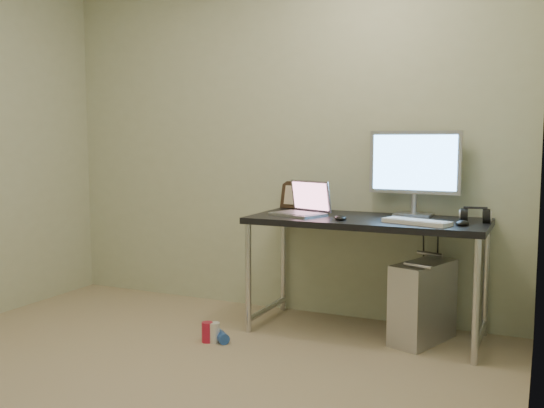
{
  "coord_description": "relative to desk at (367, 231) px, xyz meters",
  "views": [
    {
      "loc": [
        1.78,
        -2.27,
        1.24
      ],
      "look_at": [
        0.26,
        1.08,
        0.85
      ],
      "focal_mm": 40.0,
      "sensor_mm": 36.0,
      "label": 1
    }
  ],
  "objects": [
    {
      "name": "floor",
      "position": [
        -0.76,
        -1.43,
        -0.67
      ],
      "size": [
        3.5,
        3.5,
        0.0
      ],
      "primitive_type": "plane",
      "color": "tan",
      "rests_on": "ground"
    },
    {
      "name": "wall_back",
      "position": [
        -0.76,
        0.32,
        0.58
      ],
      "size": [
        3.5,
        0.02,
        2.5
      ],
      "primitive_type": "cube",
      "color": "beige",
      "rests_on": "ground"
    },
    {
      "name": "wall_right",
      "position": [
        0.99,
        -1.43,
        0.58
      ],
      "size": [
        0.02,
        3.5,
        2.5
      ],
      "primitive_type": "cube",
      "color": "beige",
      "rests_on": "ground"
    },
    {
      "name": "desk",
      "position": [
        0.0,
        0.0,
        0.0
      ],
      "size": [
        1.48,
        0.65,
        0.75
      ],
      "color": "black",
      "rests_on": "ground"
    },
    {
      "name": "tower_computer",
      "position": [
        0.36,
        -0.01,
        -0.42
      ],
      "size": [
        0.36,
        0.52,
        0.53
      ],
      "rotation": [
        0.0,
        0.0,
        -0.35
      ],
      "color": "silver",
      "rests_on": "ground"
    },
    {
      "name": "cable_a",
      "position": [
        0.31,
        0.27,
        -0.27
      ],
      "size": [
        0.01,
        0.16,
        0.69
      ],
      "primitive_type": "cylinder",
      "rotation": [
        0.21,
        0.0,
        0.0
      ],
      "color": "black",
      "rests_on": "ground"
    },
    {
      "name": "cable_b",
      "position": [
        0.4,
        0.25,
        -0.29
      ],
      "size": [
        0.02,
        0.11,
        0.71
      ],
      "primitive_type": "cylinder",
      "rotation": [
        0.14,
        0.0,
        0.09
      ],
      "color": "black",
      "rests_on": "ground"
    },
    {
      "name": "can_red",
      "position": [
        -0.84,
        -0.57,
        -0.6
      ],
      "size": [
        0.08,
        0.08,
        0.12
      ],
      "primitive_type": "cylinder",
      "rotation": [
        0.0,
        0.0,
        -0.19
      ],
      "color": "#C21B3C",
      "rests_on": "ground"
    },
    {
      "name": "can_white",
      "position": [
        -0.8,
        -0.55,
        -0.6
      ],
      "size": [
        0.09,
        0.09,
        0.12
      ],
      "primitive_type": "cylinder",
      "rotation": [
        0.0,
        0.0,
        -0.35
      ],
      "color": "silver",
      "rests_on": "ground"
    },
    {
      "name": "can_blue",
      "position": [
        -0.76,
        -0.53,
        -0.63
      ],
      "size": [
        0.14,
        0.13,
        0.07
      ],
      "primitive_type": "cylinder",
      "rotation": [
        1.57,
        0.0,
        0.83
      ],
      "color": "#2854B4",
      "rests_on": "ground"
    },
    {
      "name": "laptop",
      "position": [
        -0.43,
        -0.02,
        0.14
      ],
      "size": [
        0.39,
        0.36,
        0.22
      ],
      "rotation": [
        0.0,
        0.0,
        -0.35
      ],
      "color": "#B7B6BD",
      "rests_on": "desk"
    },
    {
      "name": "monitor",
      "position": [
        0.25,
        0.22,
        0.41
      ],
      "size": [
        0.59,
        0.18,
        0.55
      ],
      "rotation": [
        0.0,
        0.0,
        -0.02
      ],
      "color": "#B7B6BD",
      "rests_on": "desk"
    },
    {
      "name": "keyboard",
      "position": [
        0.34,
        -0.15,
        0.1
      ],
      "size": [
        0.42,
        0.25,
        0.02
      ],
      "primitive_type": "cube",
      "rotation": [
        0.0,
        0.0,
        -0.32
      ],
      "color": "white",
      "rests_on": "desk"
    },
    {
      "name": "mouse_right",
      "position": [
        0.59,
        -0.1,
        0.1
      ],
      "size": [
        0.09,
        0.12,
        0.04
      ],
      "primitive_type": "ellipsoid",
      "rotation": [
        0.0,
        0.0,
        -0.16
      ],
      "color": "black",
      "rests_on": "desk"
    },
    {
      "name": "mouse_left",
      "position": [
        -0.12,
        -0.16,
        0.1
      ],
      "size": [
        0.11,
        0.13,
        0.04
      ],
      "primitive_type": "ellipsoid",
      "rotation": [
        0.0,
        0.0,
        0.33
      ],
      "color": "black",
      "rests_on": "desk"
    },
    {
      "name": "headphones",
      "position": [
        0.64,
        0.08,
        0.12
      ],
      "size": [
        0.18,
        0.11,
        0.12
      ],
      "rotation": [
        0.0,
        0.0,
        0.12
      ],
      "color": "black",
      "rests_on": "desk"
    },
    {
      "name": "picture_frame",
      "position": [
        -0.6,
        0.3,
        0.18
      ],
      "size": [
        0.25,
        0.1,
        0.2
      ],
      "primitive_type": "cube",
      "rotation": [
        -0.21,
        0.0,
        -0.15
      ],
      "color": "black",
      "rests_on": "desk"
    },
    {
      "name": "webcam",
      "position": [
        -0.44,
        0.29,
        0.18
      ],
      "size": [
        0.05,
        0.04,
        0.13
      ],
      "rotation": [
        0.0,
        0.0,
        -0.22
      ],
      "color": "silver",
      "rests_on": "desk"
    }
  ]
}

